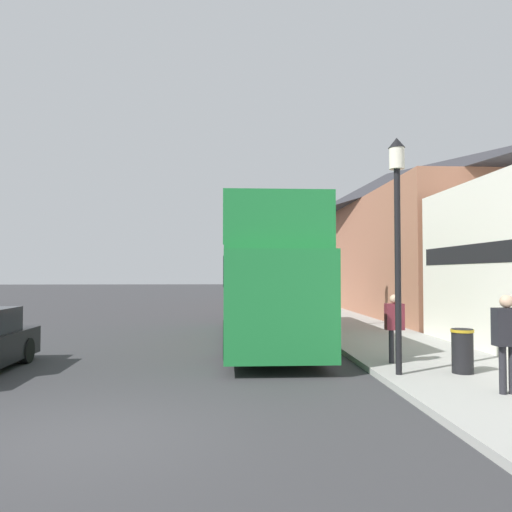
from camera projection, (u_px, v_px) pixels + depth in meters
The scene contains 10 objects.
ground_plane at pixel (192, 314), 27.71m from camera, with size 144.00×144.00×0.00m, color #333335.
sidewalk at pixel (327, 316), 25.11m from camera, with size 3.68×108.00×0.14m.
brick_terrace_rear at pixel (387, 241), 30.80m from camera, with size 6.00×25.24×8.43m.
tour_bus at pixel (263, 286), 16.52m from camera, with size 2.59×11.47×4.16m.
parked_car_ahead_of_bus at pixel (268, 305), 25.49m from camera, with size 1.99×4.34×1.35m.
pedestrian_nearest at pixel (507, 334), 8.77m from camera, with size 0.46×0.25×1.74m.
pedestrian_second at pixel (394, 322), 11.76m from camera, with size 0.42×0.23×1.61m.
lamp_post_nearest at pixel (397, 212), 10.53m from camera, with size 0.35×0.35×5.00m.
lamp_post_second at pixel (325, 238), 19.57m from camera, with size 0.35×0.35×5.12m.
litter_bin at pixel (462, 350), 10.57m from camera, with size 0.48×0.48×0.94m.
Camera 1 is at (1.98, -6.96, 2.26)m, focal length 35.00 mm.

